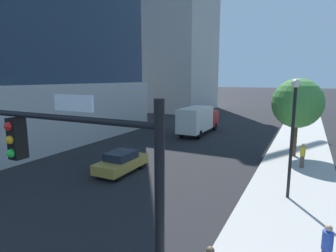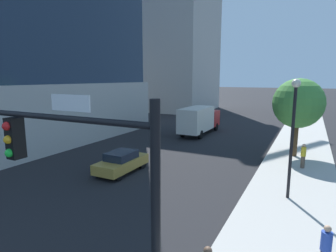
# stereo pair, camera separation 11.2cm
# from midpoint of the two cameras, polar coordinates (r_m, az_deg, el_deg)

# --- Properties ---
(sidewalk) EXTENTS (4.89, 120.00, 0.15)m
(sidewalk) POSITION_cam_midpoint_polar(r_m,az_deg,el_deg) (21.45, 24.89, -8.42)
(sidewalk) COLOR #B2AFA8
(sidewalk) RESTS_ON ground
(construction_building) EXTENTS (18.01, 16.76, 38.53)m
(construction_building) POSITION_cam_midpoint_polar(r_m,az_deg,el_deg) (59.24, 1.24, 20.30)
(construction_building) COLOR #B2AFA8
(construction_building) RESTS_ON ground
(traffic_light_pole) EXTENTS (6.11, 0.48, 5.94)m
(traffic_light_pole) POSITION_cam_midpoint_polar(r_m,az_deg,el_deg) (6.60, -17.07, -9.78)
(traffic_light_pole) COLOR black
(traffic_light_pole) RESTS_ON sidewalk
(street_lamp) EXTENTS (0.44, 0.44, 6.25)m
(street_lamp) POSITION_cam_midpoint_polar(r_m,az_deg,el_deg) (15.60, 24.36, 0.64)
(street_lamp) COLOR black
(street_lamp) RESTS_ON sidewalk
(street_tree) EXTENTS (3.94, 3.94, 6.28)m
(street_tree) POSITION_cam_midpoint_polar(r_m,az_deg,el_deg) (24.51, 25.14, 4.18)
(street_tree) COLOR brown
(street_tree) RESTS_ON sidewalk
(car_gold) EXTENTS (1.85, 4.14, 1.47)m
(car_gold) POSITION_cam_midpoint_polar(r_m,az_deg,el_deg) (19.62, -9.30, -7.24)
(car_gold) COLOR #AD8938
(car_gold) RESTS_ON ground
(box_truck) EXTENTS (2.38, 8.00, 3.17)m
(box_truck) POSITION_cam_midpoint_polar(r_m,az_deg,el_deg) (32.38, 6.47, 1.40)
(box_truck) COLOR #B21E1E
(box_truck) RESTS_ON ground
(pedestrian_blue_shirt) EXTENTS (0.34, 0.34, 1.68)m
(pedestrian_blue_shirt) POSITION_cam_midpoint_polar(r_m,az_deg,el_deg) (11.07, 29.73, -20.98)
(pedestrian_blue_shirt) COLOR #38334C
(pedestrian_blue_shirt) RESTS_ON sidewalk
(pedestrian_yellow_shirt) EXTENTS (0.34, 0.34, 1.74)m
(pedestrian_yellow_shirt) POSITION_cam_midpoint_polar(r_m,az_deg,el_deg) (21.99, 26.00, -5.45)
(pedestrian_yellow_shirt) COLOR brown
(pedestrian_yellow_shirt) RESTS_ON sidewalk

